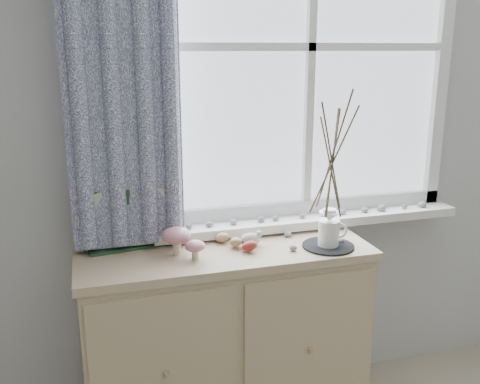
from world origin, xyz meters
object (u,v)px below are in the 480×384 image
(botanical_book, at_px, (127,219))
(twig_pitcher, at_px, (332,157))
(sideboard, at_px, (226,341))
(toadstool_cluster, at_px, (181,239))

(botanical_book, relative_size, twig_pitcher, 0.58)
(sideboard, height_order, toadstool_cluster, toadstool_cluster)
(sideboard, relative_size, toadstool_cluster, 7.05)
(toadstool_cluster, relative_size, twig_pitcher, 0.26)
(twig_pitcher, bearing_deg, botanical_book, -177.21)
(botanical_book, bearing_deg, toadstool_cluster, -38.98)
(toadstool_cluster, height_order, twig_pitcher, twig_pitcher)
(botanical_book, distance_m, toadstool_cluster, 0.24)
(sideboard, height_order, botanical_book, botanical_book)
(sideboard, xyz_separation_m, twig_pitcher, (0.42, -0.10, 0.80))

